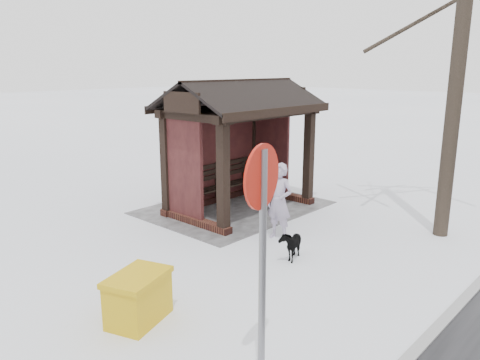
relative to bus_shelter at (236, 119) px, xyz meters
name	(u,v)px	position (x,y,z in m)	size (l,w,h in m)	color
ground	(241,209)	(0.00, 0.16, -2.17)	(120.00, 120.00, 0.00)	white
trampled_patch	(235,207)	(0.00, -0.04, -2.16)	(4.20, 3.20, 0.02)	gray
bus_shelter	(236,119)	(0.00, 0.00, 0.00)	(3.60, 2.40, 3.09)	#3D1B16
pedestrian	(279,202)	(0.93, 2.05, -1.40)	(0.56, 0.37, 1.54)	#A89AB4
dog	(291,244)	(1.57, 2.83, -1.89)	(0.30, 0.66, 0.56)	black
grit_bin	(138,297)	(4.69, 2.59, -1.82)	(1.03, 0.86, 0.68)	#C2980B
road_sign	(262,218)	(4.51, 4.59, -0.30)	(0.67, 0.16, 2.63)	slate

